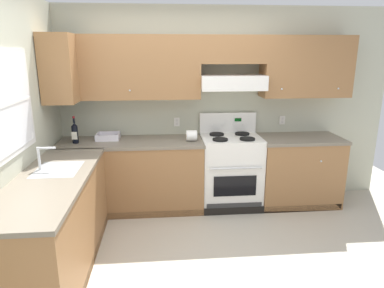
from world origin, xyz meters
TOP-DOWN VIEW (x-y plane):
  - ground_plane at (0.00, 0.00)m, footprint 7.04×7.04m
  - wall_back at (0.41, 1.53)m, footprint 4.68×0.57m
  - wall_left at (-1.59, 0.23)m, footprint 0.47×4.00m
  - counter_back_run at (0.16, 1.24)m, footprint 3.60×0.65m
  - counter_left_run at (-1.24, -0.00)m, footprint 0.63×1.91m
  - stove at (0.62, 1.25)m, footprint 0.76×0.62m
  - wine_bottle at (-1.31, 1.20)m, footprint 0.07×0.08m
  - bowl at (-0.94, 1.36)m, footprint 0.29×0.25m
  - paper_towel_roll at (0.11, 1.19)m, footprint 0.13×0.13m

SIDE VIEW (x-z plane):
  - ground_plane at x=0.00m, z-range 0.00..0.00m
  - counter_back_run at x=0.16m, z-range 0.00..0.91m
  - counter_left_run at x=-1.24m, z-range -0.11..1.03m
  - stove at x=0.62m, z-range -0.12..1.08m
  - bowl at x=-0.94m, z-range 0.90..0.97m
  - paper_towel_roll at x=0.11m, z-range 0.91..1.04m
  - wine_bottle at x=-1.31m, z-range 0.88..1.21m
  - wall_left at x=-1.59m, z-range 0.07..2.62m
  - wall_back at x=0.41m, z-range 0.20..2.75m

